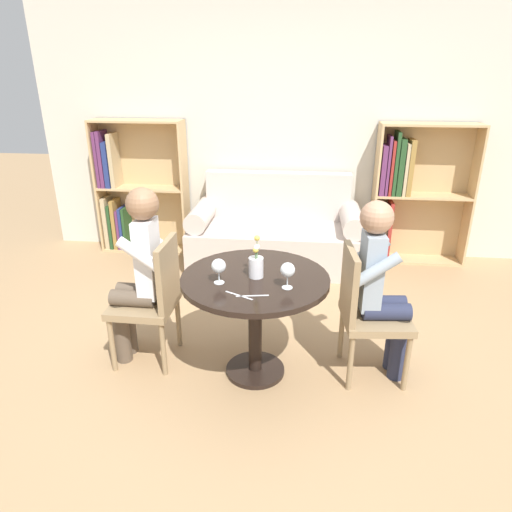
% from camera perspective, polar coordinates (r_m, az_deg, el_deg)
% --- Properties ---
extents(ground_plane, '(16.00, 16.00, 0.00)m').
position_cam_1_polar(ground_plane, '(3.24, -0.10, -14.23)').
color(ground_plane, tan).
extents(back_wall, '(5.20, 0.05, 2.70)m').
position_cam_1_polar(back_wall, '(4.96, 3.02, 15.65)').
color(back_wall, beige).
rests_on(back_wall, ground_plane).
extents(round_table, '(0.94, 0.94, 0.72)m').
position_cam_1_polar(round_table, '(2.93, -0.11, -5.13)').
color(round_table, black).
rests_on(round_table, ground_plane).
extents(couch, '(1.75, 0.80, 0.92)m').
position_cam_1_polar(couch, '(4.78, 2.46, 2.59)').
color(couch, beige).
rests_on(couch, ground_plane).
extents(bookshelf_left, '(0.98, 0.28, 1.44)m').
position_cam_1_polar(bookshelf_left, '(5.29, -15.35, 7.90)').
color(bookshelf_left, tan).
rests_on(bookshelf_left, ground_plane).
extents(bookshelf_right, '(0.98, 0.28, 1.44)m').
position_cam_1_polar(bookshelf_right, '(5.02, 18.40, 7.50)').
color(bookshelf_right, tan).
rests_on(bookshelf_right, ground_plane).
extents(chair_left, '(0.43, 0.43, 0.90)m').
position_cam_1_polar(chair_left, '(3.19, -12.73, -4.96)').
color(chair_left, '#937A56').
rests_on(chair_left, ground_plane).
extents(chair_right, '(0.46, 0.46, 0.90)m').
position_cam_1_polar(chair_right, '(3.05, 13.51, -6.40)').
color(chair_right, '#937A56').
rests_on(chair_right, ground_plane).
extents(person_left, '(0.42, 0.34, 1.25)m').
position_cam_1_polar(person_left, '(3.15, -14.50, -1.94)').
color(person_left, brown).
rests_on(person_left, ground_plane).
extents(person_right, '(0.44, 0.37, 1.21)m').
position_cam_1_polar(person_right, '(3.00, 15.43, -3.74)').
color(person_right, '#282D47').
rests_on(person_right, ground_plane).
extents(wine_glass_left, '(0.09, 0.09, 0.16)m').
position_cam_1_polar(wine_glass_left, '(2.75, -4.69, -1.30)').
color(wine_glass_left, white).
rests_on(wine_glass_left, round_table).
extents(wine_glass_right, '(0.09, 0.09, 0.16)m').
position_cam_1_polar(wine_glass_right, '(2.68, 3.98, -1.84)').
color(wine_glass_right, white).
rests_on(wine_glass_right, round_table).
extents(flower_vase, '(0.09, 0.09, 0.27)m').
position_cam_1_polar(flower_vase, '(2.83, 0.01, -1.05)').
color(flower_vase, silver).
rests_on(flower_vase, round_table).
extents(knife_left_setting, '(0.17, 0.10, 0.00)m').
position_cam_1_polar(knife_left_setting, '(2.63, -2.14, -4.95)').
color(knife_left_setting, silver).
rests_on(knife_left_setting, round_table).
extents(fork_left_setting, '(0.19, 0.04, 0.00)m').
position_cam_1_polar(fork_left_setting, '(2.63, -0.46, -4.99)').
color(fork_left_setting, silver).
rests_on(fork_left_setting, round_table).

